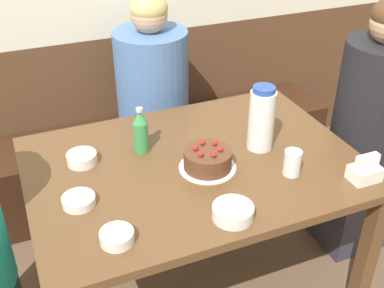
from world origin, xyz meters
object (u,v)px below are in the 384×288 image
object	(u,v)px
bowl_soup_white	(82,158)
person_grey_tee	(154,112)
bowl_sauce_shallow	(117,237)
glass_water_tall	(292,163)
person_teal_shirt	(367,137)
bowl_rice_small	(79,201)
napkin_holder	(365,171)
bowl_side_dish	(233,212)
soju_bottle	(141,131)
bench_seat	(138,161)
water_pitcher	(262,119)
birthday_cake	(208,160)

from	to	relation	value
bowl_soup_white	person_grey_tee	distance (m)	0.74
bowl_sauce_shallow	glass_water_tall	bearing A→B (deg)	8.54
person_teal_shirt	person_grey_tee	xyz separation A→B (m)	(-0.82, 0.67, -0.03)
bowl_rice_small	person_grey_tee	distance (m)	0.97
napkin_holder	bowl_rice_small	distance (m)	1.02
bowl_side_dish	person_grey_tee	bearing A→B (deg)	85.83
soju_bottle	bowl_sauce_shallow	size ratio (longest dim) A/B	1.78
person_teal_shirt	bowl_rice_small	bearing A→B (deg)	5.37
bench_seat	water_pitcher	world-z (taller)	water_pitcher
person_grey_tee	bowl_soup_white	bearing A→B (deg)	-40.24
birthday_cake	bowl_side_dish	world-z (taller)	birthday_cake
bench_seat	soju_bottle	xyz separation A→B (m)	(-0.16, -0.67, 0.60)
birthday_cake	soju_bottle	distance (m)	0.29
napkin_holder	person_grey_tee	bearing A→B (deg)	113.55
napkin_holder	bowl_soup_white	xyz separation A→B (m)	(-0.93, 0.50, -0.02)
soju_bottle	bowl_sauce_shallow	xyz separation A→B (m)	(-0.23, -0.47, -0.07)
soju_bottle	glass_water_tall	xyz separation A→B (m)	(0.46, -0.36, -0.04)
bowl_sauce_shallow	person_teal_shirt	distance (m)	1.33
glass_water_tall	person_grey_tee	bearing A→B (deg)	104.27
soju_bottle	bowl_soup_white	bearing A→B (deg)	179.35
bowl_rice_small	bowl_side_dish	distance (m)	0.52
glass_water_tall	person_teal_shirt	size ratio (longest dim) A/B	0.08
person_teal_shirt	person_grey_tee	bearing A→B (deg)	-39.26
bench_seat	bowl_soup_white	world-z (taller)	bowl_soup_white
water_pitcher	napkin_holder	world-z (taller)	water_pitcher
soju_bottle	bowl_rice_small	bearing A→B (deg)	-140.94
soju_bottle	person_teal_shirt	world-z (taller)	person_teal_shirt
soju_bottle	person_grey_tee	world-z (taller)	person_grey_tee
bowl_soup_white	bench_seat	bearing A→B (deg)	59.30
birthday_cake	bowl_soup_white	xyz separation A→B (m)	(-0.43, 0.22, -0.02)
bowl_side_dish	bowl_sauce_shallow	world-z (taller)	bowl_side_dish
glass_water_tall	bowl_rice_small	bearing A→B (deg)	170.93
bench_seat	water_pitcher	xyz separation A→B (m)	(0.29, -0.83, 0.64)
bowl_sauce_shallow	glass_water_tall	xyz separation A→B (m)	(0.69, 0.10, 0.03)
bowl_rice_small	bowl_sauce_shallow	world-z (taller)	bowl_sauce_shallow
bowl_sauce_shallow	bowl_side_dish	bearing A→B (deg)	-5.22
birthday_cake	water_pitcher	world-z (taller)	water_pitcher
napkin_holder	bowl_sauce_shallow	xyz separation A→B (m)	(-0.92, 0.03, -0.02)
bowl_soup_white	glass_water_tall	world-z (taller)	glass_water_tall
birthday_cake	bench_seat	bearing A→B (deg)	92.03
napkin_holder	glass_water_tall	xyz separation A→B (m)	(-0.22, 0.13, 0.01)
glass_water_tall	person_grey_tee	size ratio (longest dim) A/B	0.08
bowl_rice_small	bowl_side_dish	size ratio (longest dim) A/B	0.83
napkin_holder	bowl_side_dish	world-z (taller)	napkin_holder
birthday_cake	soju_bottle	xyz separation A→B (m)	(-0.19, 0.21, 0.05)
bench_seat	glass_water_tall	world-z (taller)	glass_water_tall
birthday_cake	person_teal_shirt	bearing A→B (deg)	6.47
water_pitcher	glass_water_tall	world-z (taller)	water_pitcher
birthday_cake	bowl_soup_white	world-z (taller)	birthday_cake
birthday_cake	napkin_holder	size ratio (longest dim) A/B	1.98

